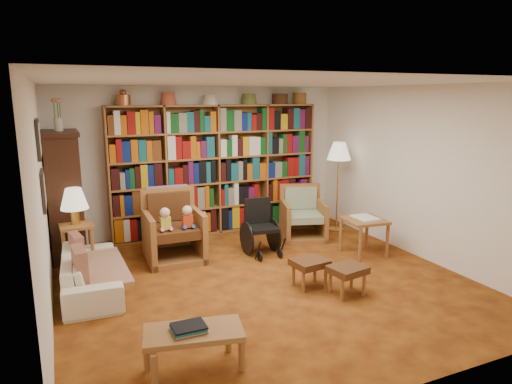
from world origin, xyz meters
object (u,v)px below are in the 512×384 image
coffee_table (194,336)px  side_table_lamp (77,236)px  floor_lamp (339,155)px  side_table_papers (364,224)px  wheelchair (261,229)px  armchair_leather (172,230)px  sofa (91,272)px  armchair_sage (301,218)px  footstool_a (310,265)px  footstool_b (347,272)px

coffee_table → side_table_lamp: bearing=104.7°
floor_lamp → side_table_papers: 1.54m
wheelchair → floor_lamp: (1.72, 0.53, 0.97)m
armchair_leather → sofa: bearing=-147.7°
coffee_table → floor_lamp: bearing=41.1°
armchair_leather → wheelchair: size_ratio=1.23×
wheelchair → coffee_table: size_ratio=0.91×
armchair_sage → wheelchair: (-0.95, -0.45, 0.05)m
sofa → armchair_leather: bearing=-54.8°
side_table_papers → footstool_a: (-1.35, -0.70, -0.18)m
sofa → armchair_leather: (1.19, 0.76, 0.18)m
coffee_table → footstool_b: bearing=19.8°
armchair_leather → floor_lamp: 3.14m
armchair_sage → side_table_papers: (0.44, -1.15, 0.14)m
armchair_leather → footstool_b: 2.66m
floor_lamp → side_table_papers: (-0.34, -1.22, -0.88)m
side_table_lamp → armchair_leather: (1.29, -0.06, -0.06)m
sofa → coffee_table: 2.24m
armchair_sage → wheelchair: 1.05m
footstool_b → armchair_sage: bearing=74.6°
floor_lamp → side_table_papers: floor_lamp is taller
armchair_leather → wheelchair: armchair_leather is taller
armchair_sage → coffee_table: armchair_sage is taller
armchair_leather → armchair_sage: 2.22m
side_table_papers → armchair_sage: bearing=110.9°
wheelchair → footstool_b: (0.33, -1.77, -0.09)m
sofa → armchair_sage: (3.41, 0.86, 0.09)m
wheelchair → footstool_a: (0.03, -1.40, -0.09)m
armchair_leather → floor_lamp: (2.99, 0.18, 0.94)m
sofa → footstool_a: sofa is taller
side_table_lamp → armchair_sage: (3.51, 0.04, -0.15)m
sofa → armchair_sage: size_ratio=1.79×
armchair_leather → coffee_table: bearing=-100.2°
sofa → side_table_papers: 3.87m
coffee_table → armchair_sage: bearing=47.5°
floor_lamp → coffee_table: bearing=-138.9°
armchair_sage → floor_lamp: bearing=5.5°
wheelchair → floor_lamp: 2.05m
armchair_leather → footstool_b: bearing=-52.9°
coffee_table → armchair_leather: bearing=79.8°
armchair_sage → footstool_b: armchair_sage is taller
footstool_b → floor_lamp: bearing=58.9°
armchair_sage → coffee_table: (-2.74, -2.99, -0.00)m
wheelchair → side_table_papers: wheelchair is taller
footstool_a → footstool_b: 0.48m
sofa → footstool_b: 3.11m
floor_lamp → coffee_table: 4.77m
sofa → footstool_a: size_ratio=3.57×
footstool_a → footstool_b: size_ratio=0.97×
armchair_sage → footstool_a: 2.07m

